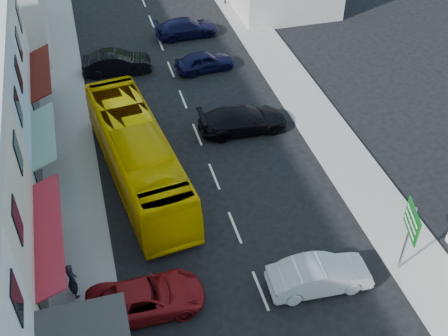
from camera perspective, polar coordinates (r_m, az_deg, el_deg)
ground at (r=25.26m, az=3.73°, el=-12.32°), size 120.00×120.00×0.00m
sidewalk_left at (r=31.56m, az=-15.25°, el=-0.82°), size 3.00×52.00×0.15m
sidewalk_right at (r=34.15m, az=10.41°, el=3.56°), size 3.00×52.00×0.15m
bus at (r=29.73m, az=-8.75°, el=1.12°), size 3.90×11.82×3.10m
car_white at (r=25.16m, az=9.66°, el=-10.77°), size 4.49×2.02×1.40m
car_red at (r=24.32m, az=-7.94°, el=-12.93°), size 4.61×1.94×1.40m
car_black_near at (r=33.54m, az=1.94°, el=4.85°), size 4.54×1.94×1.40m
car_navy_mid at (r=39.62m, az=-2.01°, el=10.78°), size 4.56×2.24×1.40m
car_black_far at (r=40.01m, az=-10.85°, el=10.38°), size 4.52×2.12×1.40m
car_navy_far at (r=44.33m, az=-3.81°, el=14.04°), size 4.57×2.01×1.40m
pedestrian_left at (r=25.06m, az=-15.13°, el=-11.11°), size 0.59×0.70×1.70m
direction_sign at (r=25.76m, az=18.04°, el=-7.02°), size 1.07×1.84×3.86m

